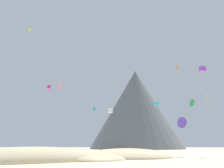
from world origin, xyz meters
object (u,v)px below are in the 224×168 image
(bush_near_left, at_px, (27,155))
(kite_gold_mid, at_px, (119,82))
(rock_massif, at_px, (137,113))
(kite_teal_low, at_px, (94,109))
(bush_far_left, at_px, (140,155))
(kite_indigo_low, at_px, (182,122))
(kite_violet_mid, at_px, (202,69))
(bush_low_patch, at_px, (77,154))
(kite_green_mid, at_px, (192,103))
(bush_far_right, at_px, (98,157))
(kite_lime_mid, at_px, (207,94))
(kite_yellow_high, at_px, (30,29))
(kite_orange_high, at_px, (177,67))
(bush_near_right, at_px, (46,156))
(kite_magenta_mid, at_px, (49,87))
(kite_cyan_mid, at_px, (156,104))
(kite_pink_mid, at_px, (60,86))
(kite_white_low, at_px, (110,111))

(bush_near_left, height_order, kite_gold_mid, kite_gold_mid)
(rock_massif, height_order, kite_teal_low, rock_massif)
(bush_far_left, xyz_separation_m, kite_indigo_low, (9.50, 0.82, 6.89))
(rock_massif, xyz_separation_m, kite_violet_mid, (18.13, -81.11, 0.87))
(bush_low_patch, bearing_deg, kite_violet_mid, 13.16)
(bush_low_patch, xyz_separation_m, kite_green_mid, (32.72, 26.93, 15.84))
(bush_far_right, bearing_deg, kite_lime_mid, 25.95)
(kite_gold_mid, distance_m, kite_yellow_high, 32.34)
(kite_violet_mid, height_order, kite_indigo_low, kite_violet_mid)
(kite_lime_mid, height_order, kite_orange_high, kite_orange_high)
(kite_teal_low, bearing_deg, bush_near_right, -58.09)
(bush_low_patch, height_order, bush_near_left, bush_near_left)
(kite_magenta_mid, bearing_deg, kite_green_mid, -27.55)
(kite_lime_mid, distance_m, kite_orange_high, 35.56)
(kite_teal_low, height_order, kite_orange_high, kite_orange_high)
(kite_yellow_high, bearing_deg, kite_violet_mid, 32.43)
(rock_massif, xyz_separation_m, kite_orange_high, (15.85, -56.90, 9.40))
(kite_lime_mid, bearing_deg, bush_near_left, 156.87)
(kite_lime_mid, relative_size, kite_indigo_low, 1.57)
(bush_far_right, bearing_deg, kite_cyan_mid, 71.08)
(bush_low_patch, relative_size, kite_pink_mid, 0.61)
(kite_teal_low, bearing_deg, kite_violet_mid, 57.79)
(rock_massif, relative_size, kite_magenta_mid, 15.87)
(bush_far_left, bearing_deg, kite_cyan_mid, 78.41)
(bush_near_right, distance_m, kite_lime_mid, 38.26)
(kite_gold_mid, bearing_deg, kite_pink_mid, -91.92)
(kite_green_mid, bearing_deg, kite_magenta_mid, 81.27)
(kite_cyan_mid, relative_size, kite_white_low, 1.16)
(kite_lime_mid, bearing_deg, bush_far_right, 169.53)
(bush_low_patch, xyz_separation_m, kite_white_low, (5.28, 20.47, 12.73))
(kite_magenta_mid, xyz_separation_m, kite_pink_mid, (-2.26, 16.97, 4.49))
(bush_near_left, bearing_deg, bush_far_right, -9.39)
(bush_near_right, bearing_deg, bush_far_left, 13.02)
(kite_yellow_high, xyz_separation_m, kite_lime_mid, (49.01, -8.58, -23.65))
(bush_far_right, distance_m, bush_far_left, 11.89)
(kite_magenta_mid, distance_m, kite_pink_mid, 17.70)
(bush_far_right, bearing_deg, bush_low_patch, 120.79)
(bush_low_patch, relative_size, rock_massif, 0.02)
(kite_magenta_mid, relative_size, kite_green_mid, 1.14)
(rock_massif, xyz_separation_m, kite_indigo_low, (10.18, -89.72, -14.05))
(bush_near_right, xyz_separation_m, kite_green_mid, (37.65, 33.38, 15.98))
(kite_magenta_mid, xyz_separation_m, kite_gold_mid, (20.60, 5.23, 2.58))
(kite_magenta_mid, height_order, kite_green_mid, kite_magenta_mid)
(kite_lime_mid, distance_m, kite_indigo_low, 9.37)
(bush_near_left, bearing_deg, kite_green_mid, 41.20)
(rock_massif, bearing_deg, kite_green_mid, -72.73)
(kite_lime_mid, height_order, kite_pink_mid, kite_pink_mid)
(kite_yellow_high, bearing_deg, kite_indigo_low, 20.78)
(kite_green_mid, height_order, kite_violet_mid, kite_violet_mid)
(bush_low_patch, xyz_separation_m, rock_massif, (13.57, 88.52, 20.87))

